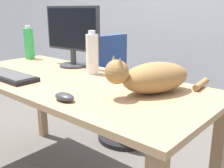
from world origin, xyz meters
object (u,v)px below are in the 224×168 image
Objects in this scene: computer_mouse at (65,97)px; monitor at (72,34)px; cat at (152,77)px; office_chair at (121,96)px; water_bottle at (29,43)px; spray_bottle at (92,54)px; keyboard at (8,76)px.

monitor is at bearing 135.86° from computer_mouse.
computer_mouse is (-0.23, -0.35, -0.06)m from cat.
office_chair is at bearing 85.49° from monitor.
office_chair is 1.19m from computer_mouse.
office_chair is 0.89m from water_bottle.
spray_bottle is (-0.27, 0.45, 0.11)m from computer_mouse.
monitor is 0.80m from cat.
keyboard is (-0.08, -0.97, 0.35)m from office_chair.
computer_mouse is at bearing -58.76° from spray_bottle.
monitor is 0.29m from spray_bottle.
keyboard is at bearing -127.20° from spray_bottle.
computer_mouse is (0.49, -1.02, 0.36)m from office_chair.
office_chair is 8.26× the size of computer_mouse.
water_bottle is at bearing 135.82° from keyboard.
monitor is 1.09× the size of keyboard.
office_chair reaches higher than keyboard.
water_bottle is at bearing -175.72° from monitor.
keyboard is (-0.04, -0.47, -0.21)m from monitor.
cat is (0.81, 0.31, 0.07)m from keyboard.
cat reaches higher than keyboard.
water_bottle is (-1.26, 0.13, 0.05)m from cat.
spray_bottle reaches higher than water_bottle.
cat reaches higher than computer_mouse.
monitor is 1.78× the size of spray_bottle.
monitor is 0.50m from water_bottle.
cat is (0.76, -0.17, -0.15)m from monitor.
office_chair is 0.76m from monitor.
water_bottle is at bearing 174.03° from cat.
monitor reaches higher than water_bottle.
spray_bottle is (-0.50, 0.10, 0.05)m from cat.
spray_bottle is at bearing 52.80° from keyboard.
keyboard is 0.78× the size of cat.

